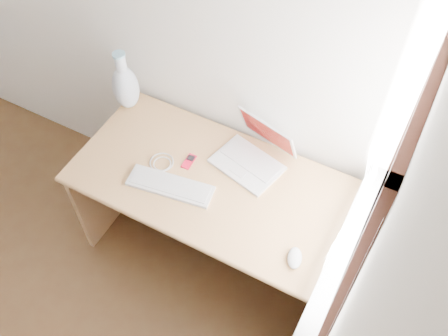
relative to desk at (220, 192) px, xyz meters
The scene contains 9 objects.
window 1.07m from the desk, 12.29° to the right, with size 0.11×0.99×1.10m.
desk is the anchor object (origin of this frame).
laptop 0.31m from the desk, 48.47° to the left, with size 0.37×0.34×0.22m.
external_keyboard 0.34m from the desk, 126.69° to the right, with size 0.43×0.19×0.02m.
mouse 0.63m from the desk, 28.83° to the right, with size 0.06×0.11×0.04m, color white.
ipod 0.26m from the desk, 166.72° to the right, with size 0.05×0.10×0.01m.
cable_coil 0.36m from the desk, 159.15° to the right, with size 0.12×0.12×0.01m, color silver.
remote 0.41m from the desk, 141.91° to the right, with size 0.03×0.07×0.01m, color silver.
vase 0.74m from the desk, 166.99° to the left, with size 0.14×0.14×0.36m.
Camera 1 is at (1.71, 0.15, 2.67)m, focal length 40.00 mm.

